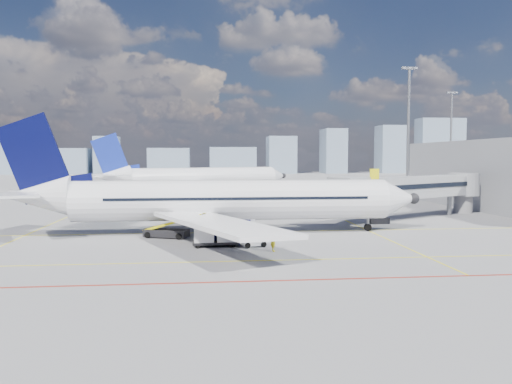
% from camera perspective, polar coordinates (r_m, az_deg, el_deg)
% --- Properties ---
extents(ground, '(420.00, 420.00, 0.00)m').
position_cam_1_polar(ground, '(42.48, -2.15, -6.23)').
color(ground, gray).
rests_on(ground, ground).
extents(apron_markings, '(90.00, 35.12, 0.01)m').
position_cam_1_polar(apron_markings, '(38.61, -2.63, -7.26)').
color(apron_markings, yellow).
rests_on(apron_markings, ground).
extents(jet_bridge, '(23.55, 15.78, 6.30)m').
position_cam_1_polar(jet_bridge, '(64.35, 18.15, 0.42)').
color(jet_bridge, '#9B9EA4').
rests_on(jet_bridge, ground).
extents(terminal_block, '(10.00, 42.00, 10.00)m').
position_cam_1_polar(terminal_block, '(80.10, 26.29, 1.77)').
color(terminal_block, '#9B9EA4').
rests_on(terminal_block, ground).
extents(floodlight_mast_ne, '(3.20, 0.61, 25.45)m').
position_cam_1_polar(floodlight_mast_ne, '(105.12, 17.01, 7.12)').
color(floodlight_mast_ne, slate).
rests_on(floodlight_mast_ne, ground).
extents(floodlight_mast_far, '(3.20, 0.61, 25.45)m').
position_cam_1_polar(floodlight_mast_far, '(148.24, 21.38, 6.06)').
color(floodlight_mast_far, slate).
rests_on(floodlight_mast_far, ground).
extents(distant_skyline, '(251.63, 15.83, 30.60)m').
position_cam_1_polar(distant_skyline, '(231.75, -5.25, 4.58)').
color(distant_skyline, slate).
rests_on(distant_skyline, ground).
extents(main_aircraft, '(41.41, 36.09, 12.07)m').
position_cam_1_polar(main_aircraft, '(49.29, -4.80, -1.04)').
color(main_aircraft, silver).
rests_on(main_aircraft, ground).
extents(second_aircraft, '(40.86, 34.47, 12.65)m').
position_cam_1_polar(second_aircraft, '(104.10, -6.75, 1.59)').
color(second_aircraft, silver).
rests_on(second_aircraft, ground).
extents(baggage_tug, '(2.21, 1.69, 1.37)m').
position_cam_1_polar(baggage_tug, '(42.09, -0.45, -5.41)').
color(baggage_tug, silver).
rests_on(baggage_tug, ground).
extents(cargo_dolly, '(3.88, 1.86, 2.09)m').
position_cam_1_polar(cargo_dolly, '(42.39, -4.71, -4.69)').
color(cargo_dolly, black).
rests_on(cargo_dolly, ground).
extents(belt_loader, '(5.97, 3.34, 2.43)m').
position_cam_1_polar(belt_loader, '(47.51, -10.05, -4.43)').
color(belt_loader, black).
rests_on(belt_loader, ground).
extents(ramp_worker, '(0.47, 0.69, 1.85)m').
position_cam_1_polar(ramp_worker, '(40.16, 2.01, -5.48)').
color(ramp_worker, yellow).
rests_on(ramp_worker, ground).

